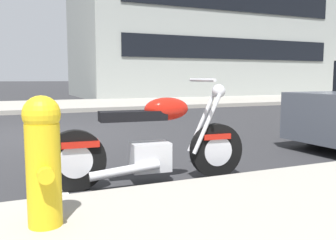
{
  "coord_description": "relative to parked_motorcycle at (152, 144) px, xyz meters",
  "views": [
    {
      "loc": [
        -0.42,
        -7.49,
        1.1
      ],
      "look_at": [
        1.22,
        -3.72,
        0.63
      ],
      "focal_mm": 39.03,
      "sensor_mm": 36.0,
      "label": 1
    }
  ],
  "objects": [
    {
      "name": "ground_plane",
      "position": [
        -0.93,
        3.99,
        -0.42
      ],
      "size": [
        260.0,
        260.0,
        0.0
      ],
      "primitive_type": "plane",
      "color": "#28282B"
    },
    {
      "name": "parking_stall_stripe",
      "position": [
        -0.93,
        0.24,
        -0.41
      ],
      "size": [
        0.12,
        2.2,
        0.01
      ],
      "primitive_type": "cube",
      "color": "silver",
      "rests_on": "ground"
    },
    {
      "name": "sidewalk_far_curb",
      "position": [
        11.07,
        10.85,
        -0.35
      ],
      "size": [
        120.0,
        5.0,
        0.14
      ],
      "primitive_type": "cube",
      "color": "gray",
      "rests_on": "ground"
    },
    {
      "name": "parked_motorcycle",
      "position": [
        0.0,
        0.0,
        0.0
      ],
      "size": [
        2.13,
        0.62,
        1.1
      ],
      "rotation": [
        0.0,
        0.0,
        -0.08
      ],
      "color": "black",
      "rests_on": "ground"
    },
    {
      "name": "fire_hydrant",
      "position": [
        -1.16,
        -1.07,
        0.17
      ],
      "size": [
        0.24,
        0.36,
        0.85
      ],
      "color": "gold",
      "rests_on": "sidewalk_near_curb"
    }
  ]
}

